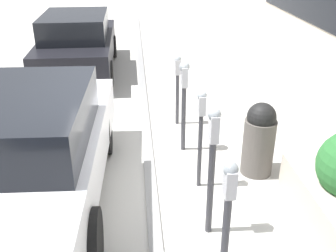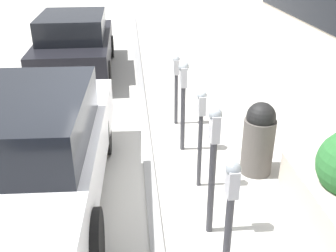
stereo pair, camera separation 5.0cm
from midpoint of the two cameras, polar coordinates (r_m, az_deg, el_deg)
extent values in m
plane|color=beige|center=(5.59, -1.42, -8.73)|extent=(40.00, 40.00, 0.00)
cube|color=gray|center=(5.57, -2.25, -8.60)|extent=(24.50, 0.16, 0.04)
cylinder|color=#38383D|center=(3.76, 8.56, -17.51)|extent=(0.07, 0.07, 1.23)
cube|color=#B7B7BC|center=(3.30, 9.41, -8.12)|extent=(0.15, 0.09, 0.26)
sphere|color=gray|center=(3.23, 9.57, -6.23)|extent=(0.13, 0.13, 0.13)
cylinder|color=#38383D|center=(4.51, 6.50, -8.99)|extent=(0.08, 0.08, 1.22)
cube|color=#B7B7BC|center=(4.12, 7.03, -0.30)|extent=(0.17, 0.09, 0.31)
sphere|color=gray|center=(4.06, 7.14, 1.64)|extent=(0.14, 0.14, 0.14)
cylinder|color=#38383D|center=(5.33, 4.91, -3.68)|extent=(0.06, 0.06, 1.10)
cube|color=#B7B7BC|center=(5.03, 5.20, 3.05)|extent=(0.15, 0.09, 0.26)
sphere|color=gray|center=(4.98, 5.26, 4.42)|extent=(0.13, 0.13, 0.13)
cylinder|color=#38383D|center=(6.24, 2.49, 1.04)|extent=(0.07, 0.07, 1.10)
cube|color=#B7B7BC|center=(5.97, 2.62, 7.18)|extent=(0.19, 0.09, 0.31)
sphere|color=gray|center=(5.92, 2.65, 8.60)|extent=(0.16, 0.16, 0.16)
cylinder|color=#38383D|center=(7.16, 1.57, 3.87)|extent=(0.06, 0.06, 0.96)
cube|color=#B7B7BC|center=(6.95, 1.63, 8.58)|extent=(0.14, 0.09, 0.27)
sphere|color=gray|center=(6.91, 1.64, 9.64)|extent=(0.12, 0.12, 0.12)
cube|color=silver|center=(5.24, -19.89, -4.31)|extent=(4.08, 2.08, 0.63)
cube|color=black|center=(4.84, -21.39, 0.96)|extent=(2.15, 1.78, 0.58)
cylinder|color=black|center=(6.31, -9.10, -0.88)|extent=(0.72, 0.23, 0.72)
cylinder|color=black|center=(4.25, -11.03, -16.22)|extent=(0.72, 0.23, 0.72)
cube|color=black|center=(10.33, -12.77, 11.02)|extent=(3.97, 1.74, 0.61)
cube|color=black|center=(10.05, -13.21, 13.98)|extent=(2.07, 1.52, 0.56)
cylinder|color=black|center=(11.52, -7.96, 11.36)|extent=(0.62, 0.21, 0.62)
cylinder|color=black|center=(11.71, -15.82, 10.88)|extent=(0.62, 0.21, 0.62)
cylinder|color=black|center=(9.17, -8.54, 7.48)|extent=(0.62, 0.21, 0.62)
cylinder|color=black|center=(9.40, -18.24, 6.92)|extent=(0.62, 0.21, 0.62)
cylinder|color=#514C47|center=(5.84, 13.19, -2.98)|extent=(0.46, 0.46, 0.84)
sphere|color=black|center=(5.62, 13.68, 1.28)|extent=(0.41, 0.41, 0.41)
camera|label=1|loc=(0.03, 90.28, -0.14)|focal=42.00mm
camera|label=2|loc=(0.03, -89.72, 0.14)|focal=42.00mm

